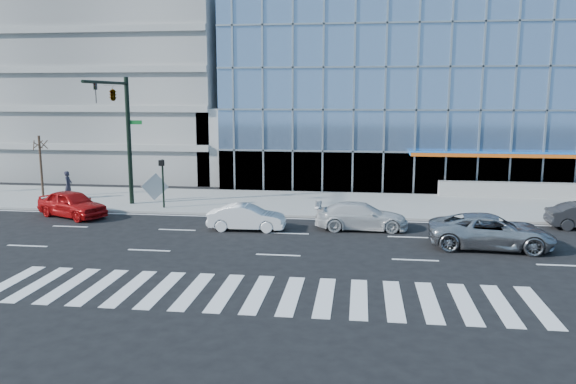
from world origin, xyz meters
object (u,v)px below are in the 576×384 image
object	(u,v)px
traffic_signal	(118,110)
ped_signal_post	(162,176)
pedestrian	(68,185)
white_sedan	(247,217)
red_sedan	(72,204)
tilted_panel	(155,187)
white_suv	(361,216)
silver_suv	(491,231)
street_tree_near	(39,144)

from	to	relation	value
traffic_signal	ped_signal_post	distance (m)	4.75
ped_signal_post	pedestrian	bearing A→B (deg)	163.33
white_sedan	red_sedan	distance (m)	10.90
white_sedan	tilted_panel	bearing A→B (deg)	46.85
ped_signal_post	pedestrian	distance (m)	7.83
red_sedan	tilted_panel	world-z (taller)	tilted_panel
white_suv	pedestrian	distance (m)	20.42
white_suv	red_sedan	world-z (taller)	red_sedan
traffic_signal	ped_signal_post	xyz separation A→B (m)	(2.50, 0.37, -4.02)
silver_suv	white_sedan	world-z (taller)	silver_suv
silver_suv	pedestrian	distance (m)	27.03
ped_signal_post	street_tree_near	xyz separation A→B (m)	(-9.50, 2.56, 1.64)
white_sedan	ped_signal_post	bearing A→B (deg)	52.99
tilted_panel	pedestrian	bearing A→B (deg)	147.74
white_suv	traffic_signal	bearing A→B (deg)	75.53
street_tree_near	white_suv	xyz separation A→B (m)	(21.66, -6.08, -3.07)
traffic_signal	white_sedan	bearing A→B (deg)	-25.10
street_tree_near	white_sedan	bearing A→B (deg)	-24.04
white_suv	silver_suv	bearing A→B (deg)	-118.53
ped_signal_post	white_sedan	world-z (taller)	ped_signal_post
silver_suv	white_sedan	bearing A→B (deg)	83.73
tilted_panel	ped_signal_post	bearing A→B (deg)	-92.52
white_suv	pedestrian	size ratio (longest dim) A/B	2.64
white_suv	pedestrian	bearing A→B (deg)	71.30
red_sedan	traffic_signal	bearing A→B (deg)	-18.57
ped_signal_post	white_suv	distance (m)	12.74
street_tree_near	white_sedan	world-z (taller)	street_tree_near
ped_signal_post	tilted_panel	world-z (taller)	ped_signal_post
ped_signal_post	pedestrian	world-z (taller)	ped_signal_post
silver_suv	red_sedan	bearing A→B (deg)	83.78
pedestrian	street_tree_near	bearing A→B (deg)	72.83
silver_suv	white_suv	size ratio (longest dim) A/B	1.16
red_sedan	tilted_panel	bearing A→B (deg)	-8.11
white_suv	red_sedan	bearing A→B (deg)	84.56
red_sedan	pedestrian	world-z (taller)	pedestrian
white_sedan	traffic_signal	bearing A→B (deg)	63.61
street_tree_near	silver_suv	distance (m)	29.25
tilted_panel	silver_suv	bearing A→B (deg)	-57.77
white_suv	ped_signal_post	bearing A→B (deg)	71.49
white_suv	red_sedan	xyz separation A→B (m)	(-16.75, 0.91, 0.07)
traffic_signal	pedestrian	distance (m)	7.55
red_sedan	white_sedan	bearing A→B (deg)	-75.07
white_sedan	tilted_panel	world-z (taller)	tilted_panel
ped_signal_post	white_sedan	xyz separation A→B (m)	(6.16, -4.43, -1.47)
ped_signal_post	red_sedan	xyz separation A→B (m)	(-4.59, -2.62, -1.36)
pedestrian	tilted_panel	xyz separation A→B (m)	(6.02, 0.13, -0.01)
ped_signal_post	tilted_panel	size ratio (longest dim) A/B	2.31
street_tree_near	tilted_panel	bearing A→B (deg)	-1.43
tilted_panel	red_sedan	bearing A→B (deg)	-156.10
ped_signal_post	white_suv	size ratio (longest dim) A/B	0.61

